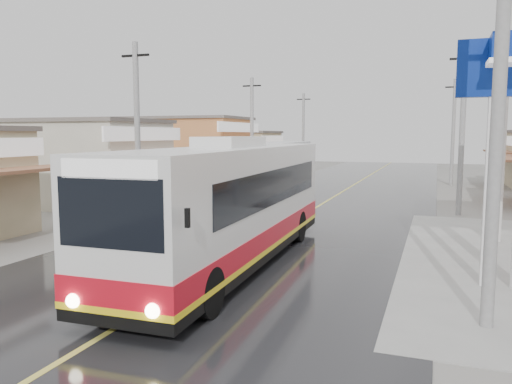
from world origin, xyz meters
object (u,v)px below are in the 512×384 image
at_px(second_bus, 278,165).
at_px(tricycle_near, 141,193).
at_px(cyclist, 199,202).
at_px(coach_bus, 232,204).

xyz_separation_m(second_bus, tricycle_near, (-3.92, -11.15, -0.93)).
xyz_separation_m(cyclist, tricycle_near, (-3.80, 1.01, 0.17)).
relative_size(coach_bus, second_bus, 1.21).
bearing_deg(second_bus, coach_bus, -79.78).
distance_m(cyclist, tricycle_near, 3.94).
distance_m(second_bus, cyclist, 12.21).
bearing_deg(cyclist, tricycle_near, 179.94).
bearing_deg(coach_bus, second_bus, 102.11).
relative_size(coach_bus, cyclist, 5.81).
bearing_deg(cyclist, coach_bus, -42.25).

